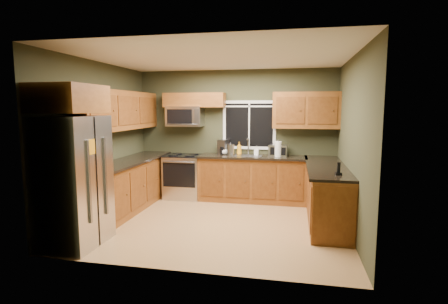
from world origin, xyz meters
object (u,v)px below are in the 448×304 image
(soap_bottle_b, at_px, (256,151))
(cordless_phone, at_px, (339,171))
(range, at_px, (184,176))
(microwave, at_px, (185,116))
(kettle, at_px, (230,149))
(soap_bottle_a, at_px, (239,148))
(paper_towel_roll, at_px, (278,149))
(coffee_maker, at_px, (223,147))
(toaster_oven, at_px, (278,150))
(soap_bottle_c, at_px, (224,150))
(refrigerator, at_px, (73,181))

(soap_bottle_b, distance_m, cordless_phone, 2.35)
(range, xyz_separation_m, soap_bottle_b, (1.53, 0.12, 0.57))
(microwave, xyz_separation_m, kettle, (1.00, -0.09, -0.66))
(soap_bottle_a, bearing_deg, paper_towel_roll, -10.78)
(kettle, bearing_deg, coffee_maker, 144.32)
(toaster_oven, relative_size, soap_bottle_a, 1.44)
(toaster_oven, xyz_separation_m, cordless_phone, (0.95, -1.87, -0.06))
(paper_towel_roll, distance_m, cordless_phone, 1.99)
(soap_bottle_a, bearing_deg, soap_bottle_c, -175.34)
(range, relative_size, soap_bottle_c, 5.36)
(soap_bottle_c, bearing_deg, coffee_maker, 113.86)
(microwave, height_order, toaster_oven, microwave)
(soap_bottle_b, height_order, cordless_phone, same)
(soap_bottle_a, relative_size, soap_bottle_c, 1.53)
(range, height_order, microwave, microwave)
(paper_towel_roll, height_order, soap_bottle_b, paper_towel_roll)
(kettle, height_order, soap_bottle_a, kettle)
(kettle, height_order, cordless_phone, kettle)
(refrigerator, xyz_separation_m, range, (0.69, 2.77, -0.43))
(soap_bottle_a, xyz_separation_m, soap_bottle_b, (0.36, -0.01, -0.04))
(range, height_order, soap_bottle_b, soap_bottle_b)
(refrigerator, height_order, microwave, microwave)
(toaster_oven, height_order, paper_towel_roll, paper_towel_roll)
(range, bearing_deg, microwave, 90.02)
(paper_towel_roll, relative_size, cordless_phone, 1.82)
(toaster_oven, relative_size, kettle, 1.41)
(soap_bottle_b, bearing_deg, microwave, 179.29)
(cordless_phone, bearing_deg, paper_towel_roll, 118.71)
(soap_bottle_a, distance_m, soap_bottle_b, 0.36)
(range, bearing_deg, soap_bottle_b, 4.38)
(soap_bottle_a, xyz_separation_m, cordless_phone, (1.76, -1.89, -0.08))
(soap_bottle_b, xyz_separation_m, cordless_phone, (1.40, -1.89, -0.04))
(refrigerator, distance_m, range, 2.89)
(toaster_oven, height_order, coffee_maker, coffee_maker)
(microwave, bearing_deg, cordless_phone, -33.03)
(toaster_oven, relative_size, soap_bottle_c, 2.21)
(range, distance_m, soap_bottle_a, 1.32)
(refrigerator, xyz_separation_m, soap_bottle_b, (2.22, 2.89, 0.13))
(paper_towel_roll, height_order, cordless_phone, paper_towel_roll)
(range, xyz_separation_m, soap_bottle_a, (1.17, 0.13, 0.61))
(soap_bottle_a, relative_size, cordless_phone, 1.43)
(toaster_oven, relative_size, paper_towel_roll, 1.13)
(toaster_oven, height_order, cordless_phone, toaster_oven)
(microwave, bearing_deg, toaster_oven, -1.13)
(refrigerator, xyz_separation_m, paper_towel_roll, (2.67, 2.74, 0.19))
(kettle, bearing_deg, paper_towel_roll, -4.29)
(soap_bottle_a, bearing_deg, cordless_phone, -47.11)
(soap_bottle_c, bearing_deg, soap_bottle_b, 1.47)
(toaster_oven, bearing_deg, coffee_maker, 176.43)
(soap_bottle_a, xyz_separation_m, soap_bottle_c, (-0.31, -0.03, -0.05))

